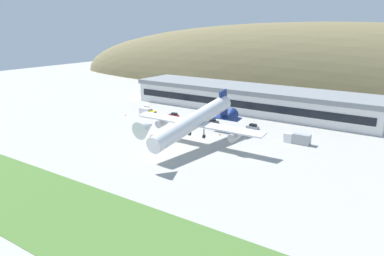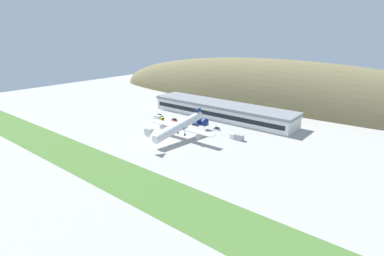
{
  "view_description": "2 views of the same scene",
  "coord_description": "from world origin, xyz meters",
  "px_view_note": "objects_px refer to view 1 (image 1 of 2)",
  "views": [
    {
      "loc": [
        59.6,
        -77.28,
        33.27
      ],
      "look_at": [
        4.38,
        3.29,
        5.72
      ],
      "focal_mm": 35.0,
      "sensor_mm": 36.0,
      "label": 1
    },
    {
      "loc": [
        99.95,
        -103.73,
        53.45
      ],
      "look_at": [
        7.24,
        11.17,
        5.51
      ],
      "focal_mm": 28.0,
      "sensor_mm": 36.0,
      "label": 2
    }
  ],
  "objects_px": {
    "fuel_truck": "(147,113)",
    "traffic_cone_0": "(220,134)",
    "service_car_1": "(174,115)",
    "traffic_cone_1": "(125,115)",
    "box_truck": "(297,139)",
    "terminal_building": "(250,97)",
    "service_car_0": "(253,127)",
    "cargo_airplane": "(195,121)",
    "service_car_2": "(147,109)",
    "service_car_3": "(212,121)"
  },
  "relations": [
    {
      "from": "fuel_truck",
      "to": "traffic_cone_0",
      "type": "relative_size",
      "value": 11.22
    },
    {
      "from": "traffic_cone_0",
      "to": "service_car_1",
      "type": "bearing_deg",
      "value": 157.15
    },
    {
      "from": "traffic_cone_0",
      "to": "traffic_cone_1",
      "type": "distance_m",
      "value": 41.69
    },
    {
      "from": "box_truck",
      "to": "traffic_cone_0",
      "type": "height_order",
      "value": "box_truck"
    },
    {
      "from": "terminal_building",
      "to": "traffic_cone_0",
      "type": "xyz_separation_m",
      "value": [
        7.07,
        -35.32,
        -5.09
      ]
    },
    {
      "from": "service_car_1",
      "to": "traffic_cone_0",
      "type": "xyz_separation_m",
      "value": [
        25.86,
        -10.89,
        -0.31
      ]
    },
    {
      "from": "terminal_building",
      "to": "service_car_0",
      "type": "relative_size",
      "value": 24.39
    },
    {
      "from": "cargo_airplane",
      "to": "service_car_1",
      "type": "xyz_separation_m",
      "value": [
        -24.69,
        22.59,
        -6.21
      ]
    },
    {
      "from": "service_car_0",
      "to": "fuel_truck",
      "type": "height_order",
      "value": "fuel_truck"
    },
    {
      "from": "service_car_1",
      "to": "fuel_truck",
      "type": "relative_size",
      "value": 0.59
    },
    {
      "from": "service_car_2",
      "to": "fuel_truck",
      "type": "distance_m",
      "value": 9.76
    },
    {
      "from": "service_car_0",
      "to": "traffic_cone_0",
      "type": "relative_size",
      "value": 6.94
    },
    {
      "from": "box_truck",
      "to": "traffic_cone_1",
      "type": "xyz_separation_m",
      "value": [
        -63.98,
        -3.74,
        -1.15
      ]
    },
    {
      "from": "service_car_1",
      "to": "traffic_cone_0",
      "type": "relative_size",
      "value": 6.65
    },
    {
      "from": "service_car_2",
      "to": "box_truck",
      "type": "height_order",
      "value": "box_truck"
    },
    {
      "from": "terminal_building",
      "to": "service_car_1",
      "type": "bearing_deg",
      "value": -127.58
    },
    {
      "from": "service_car_1",
      "to": "service_car_3",
      "type": "distance_m",
      "value": 16.26
    },
    {
      "from": "cargo_airplane",
      "to": "traffic_cone_0",
      "type": "distance_m",
      "value": 13.44
    },
    {
      "from": "terminal_building",
      "to": "service_car_2",
      "type": "relative_size",
      "value": 22.19
    },
    {
      "from": "fuel_truck",
      "to": "traffic_cone_1",
      "type": "xyz_separation_m",
      "value": [
        -8.18,
        -3.06,
        -1.26
      ]
    },
    {
      "from": "box_truck",
      "to": "traffic_cone_1",
      "type": "height_order",
      "value": "box_truck"
    },
    {
      "from": "terminal_building",
      "to": "cargo_airplane",
      "type": "relative_size",
      "value": 2.15
    },
    {
      "from": "fuel_truck",
      "to": "service_car_0",
      "type": "bearing_deg",
      "value": 11.33
    },
    {
      "from": "service_car_0",
      "to": "box_truck",
      "type": "distance_m",
      "value": 18.69
    },
    {
      "from": "traffic_cone_1",
      "to": "traffic_cone_0",
      "type": "bearing_deg",
      "value": -2.56
    },
    {
      "from": "terminal_building",
      "to": "service_car_3",
      "type": "height_order",
      "value": "terminal_building"
    },
    {
      "from": "terminal_building",
      "to": "fuel_truck",
      "type": "xyz_separation_m",
      "value": [
        -26.41,
        -30.39,
        -3.84
      ]
    },
    {
      "from": "service_car_3",
      "to": "terminal_building",
      "type": "bearing_deg",
      "value": 83.96
    },
    {
      "from": "cargo_airplane",
      "to": "fuel_truck",
      "type": "distance_m",
      "value": 36.71
    },
    {
      "from": "box_truck",
      "to": "service_car_3",
      "type": "bearing_deg",
      "value": 169.84
    },
    {
      "from": "service_car_0",
      "to": "service_car_2",
      "type": "height_order",
      "value": "service_car_2"
    },
    {
      "from": "terminal_building",
      "to": "box_truck",
      "type": "height_order",
      "value": "terminal_building"
    },
    {
      "from": "service_car_2",
      "to": "service_car_3",
      "type": "distance_m",
      "value": 30.52
    },
    {
      "from": "box_truck",
      "to": "service_car_0",
      "type": "bearing_deg",
      "value": 157.9
    },
    {
      "from": "cargo_airplane",
      "to": "service_car_2",
      "type": "relative_size",
      "value": 10.3
    },
    {
      "from": "terminal_building",
      "to": "traffic_cone_1",
      "type": "bearing_deg",
      "value": -135.95
    },
    {
      "from": "cargo_airplane",
      "to": "service_car_1",
      "type": "bearing_deg",
      "value": 137.54
    },
    {
      "from": "service_car_1",
      "to": "service_car_0",
      "type": "bearing_deg",
      "value": 3.22
    },
    {
      "from": "traffic_cone_1",
      "to": "fuel_truck",
      "type": "bearing_deg",
      "value": 20.51
    },
    {
      "from": "service_car_0",
      "to": "box_truck",
      "type": "relative_size",
      "value": 0.54
    },
    {
      "from": "service_car_3",
      "to": "box_truck",
      "type": "xyz_separation_m",
      "value": [
        31.93,
        -5.72,
        0.84
      ]
    },
    {
      "from": "service_car_3",
      "to": "traffic_cone_1",
      "type": "bearing_deg",
      "value": -163.54
    },
    {
      "from": "fuel_truck",
      "to": "box_truck",
      "type": "distance_m",
      "value": 55.8
    },
    {
      "from": "service_car_1",
      "to": "traffic_cone_0",
      "type": "height_order",
      "value": "service_car_1"
    },
    {
      "from": "service_car_3",
      "to": "traffic_cone_0",
      "type": "xyz_separation_m",
      "value": [
        9.6,
        -11.33,
        -0.31
      ]
    },
    {
      "from": "service_car_3",
      "to": "fuel_truck",
      "type": "relative_size",
      "value": 0.65
    },
    {
      "from": "service_car_1",
      "to": "service_car_3",
      "type": "xyz_separation_m",
      "value": [
        16.25,
        0.44,
        0.0
      ]
    },
    {
      "from": "terminal_building",
      "to": "service_car_1",
      "type": "distance_m",
      "value": 31.18
    },
    {
      "from": "terminal_building",
      "to": "service_car_0",
      "type": "distance_m",
      "value": 26.14
    },
    {
      "from": "cargo_airplane",
      "to": "traffic_cone_1",
      "type": "xyz_separation_m",
      "value": [
        -40.48,
        13.56,
        -6.52
      ]
    }
  ]
}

